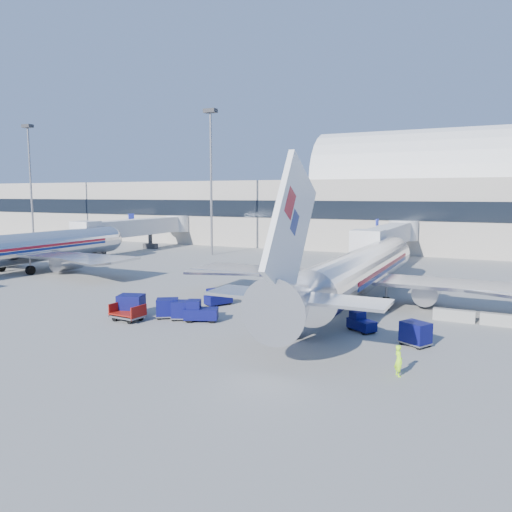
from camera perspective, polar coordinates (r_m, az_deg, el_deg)
The scene contains 20 objects.
ground at distance 44.10m, azimuth -2.67°, elevation -5.49°, with size 260.00×260.00×0.00m, color gray.
terminal at distance 99.83m, azimuth 5.79°, elevation 5.87°, with size 170.00×28.15×21.00m.
airliner_main at distance 44.13m, azimuth 11.66°, elevation -1.75°, with size 32.00×37.26×12.07m.
airliner_mid at distance 67.80m, azimuth -25.24°, elevation 0.77°, with size 32.00×37.26×12.07m.
jetbridge_near at distance 70.07m, azimuth 15.05°, elevation 2.21°, with size 4.40×27.50×6.25m.
jetbridge_mid at distance 88.10m, azimuth -12.90°, elevation 3.23°, with size 4.40×27.50×6.25m.
mast_far_west at distance 105.42m, azimuth -24.44°, elevation 9.30°, with size 2.00×1.20×22.60m.
mast_west at distance 79.19m, azimuth -5.18°, elevation 10.83°, with size 2.00×1.20×22.60m.
barrier_near at distance 40.95m, azimuth 21.68°, elevation -6.33°, with size 3.00×0.55×0.90m, color #9E9E96.
barrier_mid at distance 40.87m, azimuth 26.32°, elevation -6.59°, with size 3.00×0.55×0.90m, color #9E9E96.
tug_lead at distance 38.24m, azimuth -6.45°, elevation -6.34°, with size 2.80×2.15×1.64m.
tug_right at distance 36.16m, azimuth 11.90°, elevation -7.44°, with size 2.31×2.06×1.36m.
tug_left at distance 43.48m, azimuth -4.44°, elevation -4.76°, with size 2.06×2.57×1.50m.
cart_train_a at distance 38.85m, azimuth -8.39°, elevation -6.10°, with size 2.04×1.84×1.47m.
cart_train_b at distance 39.57m, azimuth -10.08°, elevation -5.84°, with size 2.17×2.04×1.53m.
cart_train_c at distance 40.52m, azimuth -14.07°, elevation -5.46°, with size 2.37×2.06×1.77m.
cart_solo_near at distance 33.99m, azimuth 3.16°, elevation -7.56°, with size 2.58×2.29×1.89m.
cart_solo_far at distance 33.62m, azimuth 17.78°, elevation -8.39°, with size 2.17×2.02×1.53m.
cart_open_red at distance 39.41m, azimuth -14.40°, elevation -6.54°, with size 2.53×1.88×0.64m.
ramp_worker at distance 27.99m, azimuth 15.98°, elevation -11.42°, with size 0.62×0.40×1.69m, color #A2FF1A.
Camera 1 is at (20.53, -37.83, 9.61)m, focal length 35.00 mm.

